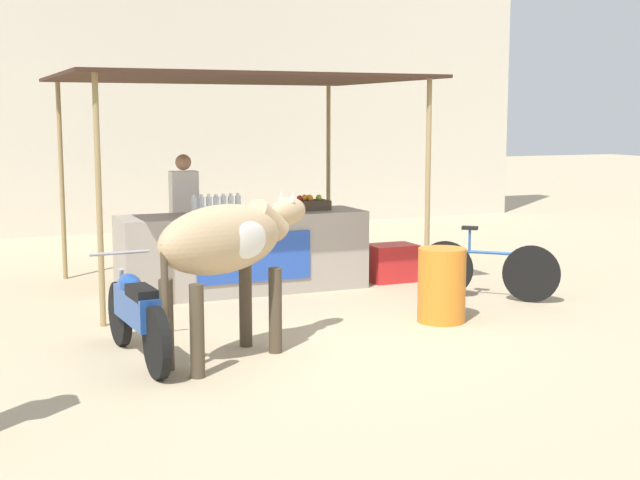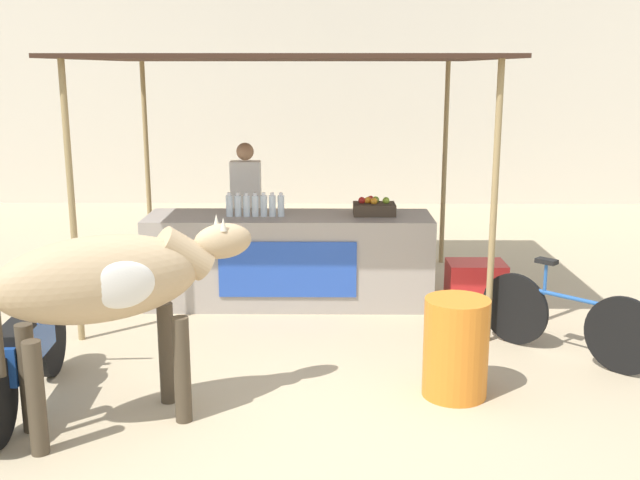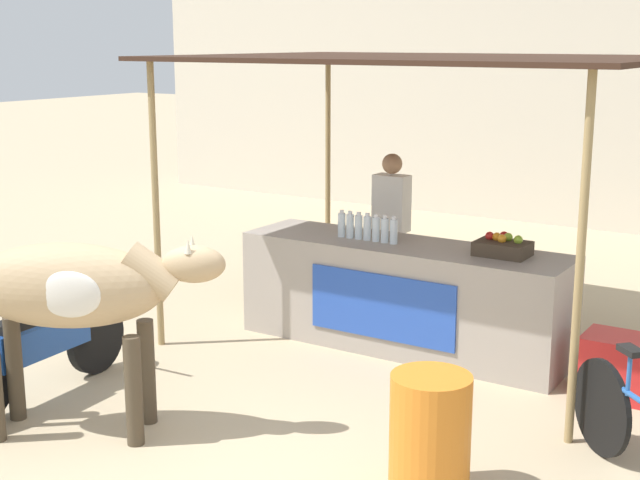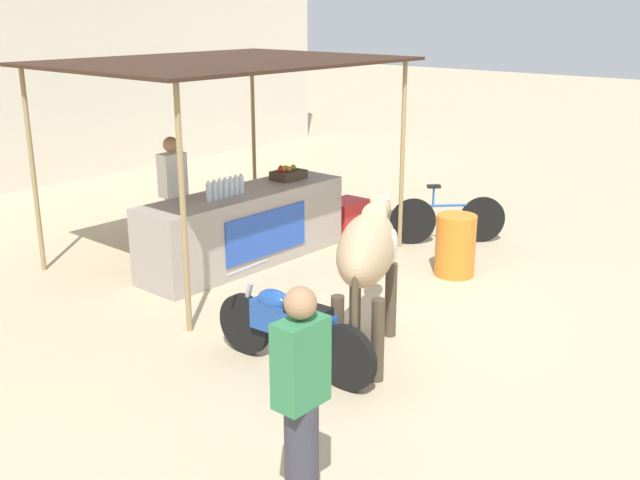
# 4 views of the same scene
# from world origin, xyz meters

# --- Properties ---
(ground_plane) EXTENTS (60.00, 60.00, 0.00)m
(ground_plane) POSITION_xyz_m (0.00, 0.00, 0.00)
(ground_plane) COLOR tan
(stall_counter) EXTENTS (3.00, 0.82, 0.96)m
(stall_counter) POSITION_xyz_m (0.00, 2.20, 0.48)
(stall_counter) COLOR #9E9389
(stall_counter) RESTS_ON ground
(stall_awning) EXTENTS (4.20, 3.20, 2.59)m
(stall_awning) POSITION_xyz_m (0.00, 2.50, 2.49)
(stall_awning) COLOR #382319
(stall_awning) RESTS_ON ground
(water_bottle_row) EXTENTS (0.61, 0.07, 0.25)m
(water_bottle_row) POSITION_xyz_m (-0.35, 2.15, 1.07)
(water_bottle_row) COLOR silver
(water_bottle_row) RESTS_ON stall_counter
(fruit_crate) EXTENTS (0.44, 0.32, 0.18)m
(fruit_crate) POSITION_xyz_m (0.90, 2.26, 1.03)
(fruit_crate) COLOR #3F3326
(fruit_crate) RESTS_ON stall_counter
(vendor_behind_counter) EXTENTS (0.34, 0.22, 1.65)m
(vendor_behind_counter) POSITION_xyz_m (-0.53, 2.95, 0.85)
(vendor_behind_counter) COLOR #383842
(vendor_behind_counter) RESTS_ON ground
(cooler_box) EXTENTS (0.60, 0.44, 0.48)m
(cooler_box) POSITION_xyz_m (1.98, 2.10, 0.24)
(cooler_box) COLOR red
(cooler_box) RESTS_ON ground
(water_barrel) EXTENTS (0.50, 0.50, 0.77)m
(water_barrel) POSITION_xyz_m (1.39, -0.13, 0.39)
(water_barrel) COLOR orange
(water_barrel) RESTS_ON ground
(cow) EXTENTS (1.77, 1.20, 1.44)m
(cow) POSITION_xyz_m (-1.08, -0.63, 1.03)
(cow) COLOR tan
(cow) RESTS_ON ground
(motorcycle_parked) EXTENTS (0.55, 1.80, 0.90)m
(motorcycle_parked) POSITION_xyz_m (-1.83, -0.33, 0.43)
(motorcycle_parked) COLOR black
(motorcycle_parked) RESTS_ON ground
(bicycle_leaning) EXTENTS (1.22, 1.18, 0.85)m
(bicycle_leaning) POSITION_xyz_m (2.47, 0.66, 0.35)
(bicycle_leaning) COLOR black
(bicycle_leaning) RESTS_ON ground
(passerby_on_street) EXTENTS (0.34, 0.22, 1.65)m
(passerby_on_street) POSITION_xyz_m (-3.38, -1.87, 0.85)
(passerby_on_street) COLOR #383842
(passerby_on_street) RESTS_ON ground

